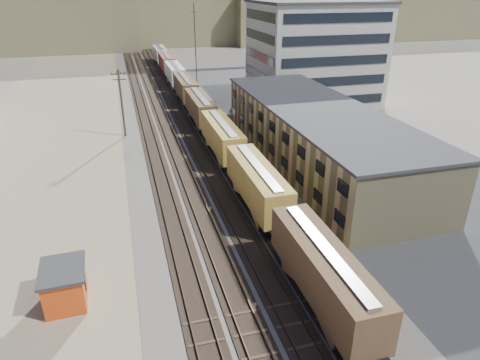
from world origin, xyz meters
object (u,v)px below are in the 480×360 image
object	(u,v)px
freight_train	(192,97)
maintenance_shed	(65,285)
parked_car_blue	(319,121)
utility_pole_north	(122,102)

from	to	relation	value
freight_train	maintenance_shed	world-z (taller)	freight_train
maintenance_shed	parked_car_blue	xyz separation A→B (m)	(36.09, 34.33, -0.75)
freight_train	maintenance_shed	bearing A→B (deg)	-110.23
utility_pole_north	parked_car_blue	size ratio (longest dim) A/B	1.84
maintenance_shed	parked_car_blue	bearing A→B (deg)	43.56
utility_pole_north	freight_train	bearing A→B (deg)	41.29
freight_train	parked_car_blue	distance (m)	23.04
freight_train	parked_car_blue	xyz separation A→B (m)	(18.38, -13.73, -2.04)
freight_train	utility_pole_north	bearing A→B (deg)	-138.71
maintenance_shed	parked_car_blue	world-z (taller)	maintenance_shed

